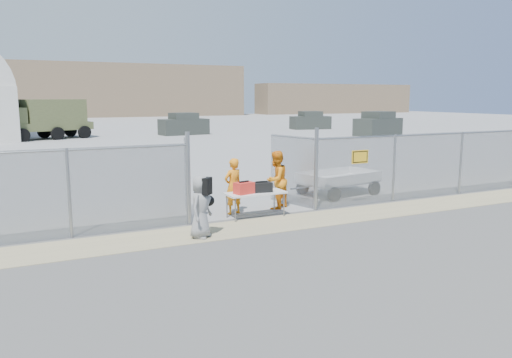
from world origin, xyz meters
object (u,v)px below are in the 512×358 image
security_worker_right (276,180)px  utility_trailer (338,182)px  folding_table (256,205)px  visitor (201,207)px  security_worker_left (233,186)px

security_worker_right → utility_trailer: security_worker_right is taller
folding_table → security_worker_right: 1.40m
visitor → security_worker_right: bearing=-11.6°
security_worker_right → utility_trailer: size_ratio=0.50×
security_worker_left → visitor: 2.57m
security_worker_left → visitor: security_worker_left is taller
utility_trailer → visitor: bearing=-164.0°
folding_table → utility_trailer: bearing=22.2°
visitor → utility_trailer: (6.17, 3.07, -0.34)m
security_worker_left → visitor: bearing=33.7°
folding_table → utility_trailer: (4.07, 1.76, 0.07)m
utility_trailer → security_worker_right: bearing=-172.0°
folding_table → security_worker_left: (-0.42, 0.64, 0.46)m
security_worker_left → utility_trailer: security_worker_left is taller
visitor → utility_trailer: bearing=-18.4°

